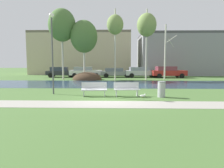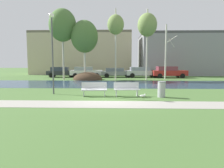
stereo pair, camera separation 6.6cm
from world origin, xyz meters
TOP-DOWN VIEW (x-y plane):
  - ground_plane at (0.00, 10.00)m, footprint 120.00×120.00m
  - paved_path_strip at (0.00, -1.62)m, footprint 60.00×1.83m
  - river_band at (0.00, 8.59)m, footprint 80.00×7.39m
  - soil_mound at (-3.38, 13.69)m, footprint 3.63×3.38m
  - bench_left at (-1.03, 0.97)m, footprint 1.65×0.72m
  - bench_right at (1.01, 0.97)m, footprint 1.65×0.72m
  - trash_bin at (3.12, 0.69)m, footprint 0.49×0.49m
  - seagull at (1.96, 0.41)m, footprint 0.39×0.15m
  - streetlamp at (-3.89, 1.80)m, footprint 0.32×0.32m
  - birch_far_left at (-6.48, 14.13)m, footprint 3.36×3.36m
  - birch_left at (-3.79, 14.14)m, footprint 3.33×3.33m
  - birch_center_left at (0.08, 13.73)m, footprint 2.00×2.00m
  - birch_center at (3.90, 13.89)m, footprint 2.34×2.34m
  - birch_center_right at (6.45, 14.87)m, footprint 1.44×2.37m
  - parked_van_nearest_dark at (-7.87, 18.11)m, footprint 4.39×2.30m
  - parked_sedan_second_white at (-4.31, 18.05)m, footprint 4.73×2.39m
  - parked_hatch_third_grey at (0.11, 17.89)m, footprint 4.65×2.23m
  - parked_wagon_fourth_silver at (3.73, 18.07)m, footprint 4.86×2.41m
  - parked_suv_fifth_red at (7.41, 17.42)m, footprint 4.87×2.37m
  - building_beige_block at (-6.32, 26.70)m, footprint 17.83×6.35m
  - building_grey_warehouse at (11.35, 25.92)m, footprint 14.10×9.82m

SIDE VIEW (x-z plane):
  - ground_plane at x=0.00m, z-range 0.00..0.00m
  - soil_mound at x=-3.38m, z-range -0.95..0.95m
  - river_band at x=0.00m, z-range 0.00..0.01m
  - paved_path_strip at x=0.00m, z-range 0.00..0.01m
  - seagull at x=1.96m, z-range 0.01..0.25m
  - bench_left at x=-1.03m, z-range 0.04..0.91m
  - bench_right at x=1.01m, z-range 0.04..0.91m
  - trash_bin at x=3.12m, z-range 0.02..0.99m
  - parked_hatch_third_grey at x=0.11m, z-range 0.05..1.38m
  - parked_van_nearest_dark at x=-7.87m, z-range 0.04..1.51m
  - parked_wagon_fourth_silver at x=3.73m, z-range 0.05..1.52m
  - parked_sedan_second_white at x=-4.31m, z-range 0.05..1.55m
  - parked_suv_fifth_red at x=7.41m, z-range 0.04..1.62m
  - birch_center_right at x=6.45m, z-range 0.08..6.95m
  - building_grey_warehouse at x=11.35m, z-range 0.00..7.03m
  - streetlamp at x=-3.89m, z-range 0.90..6.23m
  - building_beige_block at x=-6.32m, z-range 0.00..7.58m
  - birch_left at x=-3.79m, z-range 1.65..8.97m
  - birch_center at x=3.90m, z-range 2.34..10.86m
  - birch_center_left at x=0.08m, z-range 2.33..10.88m
  - birch_far_left at x=-6.48m, z-range 2.33..11.05m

